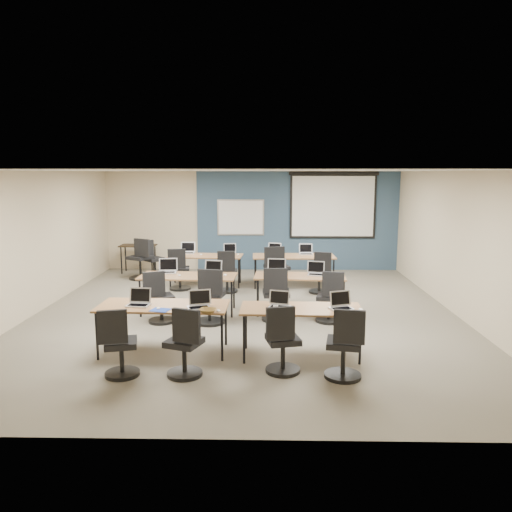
{
  "coord_description": "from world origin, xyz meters",
  "views": [
    {
      "loc": [
        0.41,
        -9.15,
        2.67
      ],
      "look_at": [
        0.2,
        0.4,
        1.06
      ],
      "focal_mm": 35.0,
      "sensor_mm": 36.0,
      "label": 1
    }
  ],
  "objects_px": {
    "training_table_mid_right": "(300,278)",
    "training_table_mid_left": "(188,278)",
    "task_chair_7": "(330,301)",
    "laptop_9": "(230,251)",
    "laptop_6": "(277,270)",
    "task_chair_2": "(282,345)",
    "laptop_5": "(213,271)",
    "spare_chair_b": "(141,262)",
    "laptop_3": "(341,304)",
    "laptop_7": "(316,272)",
    "laptop_8": "(188,250)",
    "task_chair_1": "(185,348)",
    "task_chair_8": "(179,273)",
    "spare_chair_a": "(152,262)",
    "task_chair_3": "(345,350)",
    "training_table_front_right": "(301,311)",
    "laptop_4": "(167,269)",
    "utility_table": "(138,248)",
    "task_chair_4": "(159,302)",
    "training_table_back_right": "(294,257)",
    "task_chair_10": "(276,272)",
    "task_chair_0": "(119,349)",
    "laptop_11": "(306,252)",
    "task_chair_9": "(227,275)",
    "projector_screen": "(333,202)",
    "whiteboard": "(241,218)",
    "laptop_1": "(199,303)",
    "task_chair_6": "(276,299)",
    "training_table_front_left": "(163,308)",
    "task_chair_5": "(210,301)",
    "training_table_back_left": "(206,257)",
    "task_chair_11": "(320,276)",
    "laptop_2": "(279,303)",
    "laptop_0": "(139,301)",
    "laptop_10": "(275,251)"
  },
  "relations": [
    {
      "from": "task_chair_2",
      "to": "task_chair_10",
      "type": "bearing_deg",
      "value": 77.05
    },
    {
      "from": "utility_table",
      "to": "laptop_2",
      "type": "bearing_deg",
      "value": -57.03
    },
    {
      "from": "task_chair_1",
      "to": "task_chair_2",
      "type": "distance_m",
      "value": 1.29
    },
    {
      "from": "whiteboard",
      "to": "laptop_3",
      "type": "bearing_deg",
      "value": -74.86
    },
    {
      "from": "task_chair_8",
      "to": "task_chair_3",
      "type": "bearing_deg",
      "value": -65.97
    },
    {
      "from": "laptop_1",
      "to": "spare_chair_a",
      "type": "distance_m",
      "value": 5.88
    },
    {
      "from": "task_chair_10",
      "to": "training_table_mid_right",
      "type": "bearing_deg",
      "value": -92.29
    },
    {
      "from": "task_chair_6",
      "to": "laptop_9",
      "type": "distance_m",
      "value": 3.37
    },
    {
      "from": "task_chair_4",
      "to": "laptop_6",
      "type": "xyz_separation_m",
      "value": [
        2.11,
        0.95,
        0.4
      ]
    },
    {
      "from": "laptop_3",
      "to": "utility_table",
      "type": "height_order",
      "value": "laptop_3"
    },
    {
      "from": "task_chair_3",
      "to": "utility_table",
      "type": "height_order",
      "value": "task_chair_3"
    },
    {
      "from": "training_table_mid_right",
      "to": "training_table_mid_left",
      "type": "bearing_deg",
      "value": -176.03
    },
    {
      "from": "task_chair_3",
      "to": "laptop_9",
      "type": "xyz_separation_m",
      "value": [
        -1.92,
        5.74,
        0.39
      ]
    },
    {
      "from": "projector_screen",
      "to": "task_chair_8",
      "type": "bearing_deg",
      "value": -147.31
    },
    {
      "from": "training_table_front_right",
      "to": "task_chair_7",
      "type": "relative_size",
      "value": 1.83
    },
    {
      "from": "spare_chair_a",
      "to": "training_table_front_right",
      "type": "bearing_deg",
      "value": -105.13
    },
    {
      "from": "training_table_back_right",
      "to": "utility_table",
      "type": "height_order",
      "value": "utility_table"
    },
    {
      "from": "laptop_11",
      "to": "projector_screen",
      "type": "bearing_deg",
      "value": 60.83
    },
    {
      "from": "laptop_1",
      "to": "task_chair_0",
      "type": "bearing_deg",
      "value": -156.19
    },
    {
      "from": "training_table_front_right",
      "to": "task_chair_11",
      "type": "relative_size",
      "value": 1.84
    },
    {
      "from": "task_chair_9",
      "to": "utility_table",
      "type": "bearing_deg",
      "value": 139.74
    },
    {
      "from": "laptop_9",
      "to": "laptop_8",
      "type": "bearing_deg",
      "value": 172.3
    },
    {
      "from": "laptop_5",
      "to": "laptop_4",
      "type": "bearing_deg",
      "value": -177.38
    },
    {
      "from": "training_table_mid_right",
      "to": "whiteboard",
      "type": "bearing_deg",
      "value": 110.61
    },
    {
      "from": "laptop_3",
      "to": "laptop_9",
      "type": "relative_size",
      "value": 1.06
    },
    {
      "from": "task_chair_2",
      "to": "task_chair_6",
      "type": "height_order",
      "value": "task_chair_6"
    },
    {
      "from": "training_table_front_left",
      "to": "spare_chair_b",
      "type": "relative_size",
      "value": 1.82
    },
    {
      "from": "laptop_0",
      "to": "laptop_10",
      "type": "xyz_separation_m",
      "value": [
        2.08,
        4.82,
        0.0
      ]
    },
    {
      "from": "laptop_4",
      "to": "utility_table",
      "type": "distance_m",
      "value": 3.89
    },
    {
      "from": "task_chair_8",
      "to": "spare_chair_a",
      "type": "xyz_separation_m",
      "value": [
        -0.94,
        1.4,
        -0.0
      ]
    },
    {
      "from": "spare_chair_b",
      "to": "task_chair_2",
      "type": "bearing_deg",
      "value": -31.54
    },
    {
      "from": "laptop_5",
      "to": "task_chair_0",
      "type": "bearing_deg",
      "value": -95.23
    },
    {
      "from": "task_chair_7",
      "to": "task_chair_8",
      "type": "height_order",
      "value": "task_chair_8"
    },
    {
      "from": "task_chair_1",
      "to": "task_chair_10",
      "type": "distance_m",
      "value": 5.03
    },
    {
      "from": "task_chair_1",
      "to": "task_chair_8",
      "type": "height_order",
      "value": "task_chair_8"
    },
    {
      "from": "training_table_mid_left",
      "to": "laptop_5",
      "type": "xyz_separation_m",
      "value": [
        0.46,
        0.14,
        0.11
      ]
    },
    {
      "from": "task_chair_0",
      "to": "laptop_11",
      "type": "xyz_separation_m",
      "value": [
        2.87,
        5.63,
        0.4
      ]
    },
    {
      "from": "task_chair_7",
      "to": "laptop_9",
      "type": "xyz_separation_m",
      "value": [
        -2.03,
        3.25,
        0.4
      ]
    },
    {
      "from": "task_chair_2",
      "to": "laptop_5",
      "type": "relative_size",
      "value": 2.82
    },
    {
      "from": "training_table_mid_left",
      "to": "laptop_11",
      "type": "bearing_deg",
      "value": 49.41
    },
    {
      "from": "task_chair_3",
      "to": "projector_screen",
      "type": "bearing_deg",
      "value": 94.04
    },
    {
      "from": "laptop_3",
      "to": "laptop_7",
      "type": "distance_m",
      "value": 2.4
    },
    {
      "from": "training_table_back_left",
      "to": "laptop_3",
      "type": "distance_m",
      "value": 5.27
    },
    {
      "from": "laptop_6",
      "to": "task_chair_2",
      "type": "bearing_deg",
      "value": -82.76
    },
    {
      "from": "laptop_1",
      "to": "task_chair_10",
      "type": "relative_size",
      "value": 0.31
    },
    {
      "from": "laptop_5",
      "to": "spare_chair_b",
      "type": "xyz_separation_m",
      "value": [
        -2.13,
        2.84,
        -0.36
      ]
    },
    {
      "from": "spare_chair_b",
      "to": "whiteboard",
      "type": "bearing_deg",
      "value": 57.03
    },
    {
      "from": "laptop_9",
      "to": "task_chair_10",
      "type": "relative_size",
      "value": 0.29
    },
    {
      "from": "training_table_front_right",
      "to": "task_chair_5",
      "type": "relative_size",
      "value": 1.71
    },
    {
      "from": "task_chair_5",
      "to": "laptop_8",
      "type": "xyz_separation_m",
      "value": [
        -0.92,
        3.38,
        0.37
      ]
    }
  ]
}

